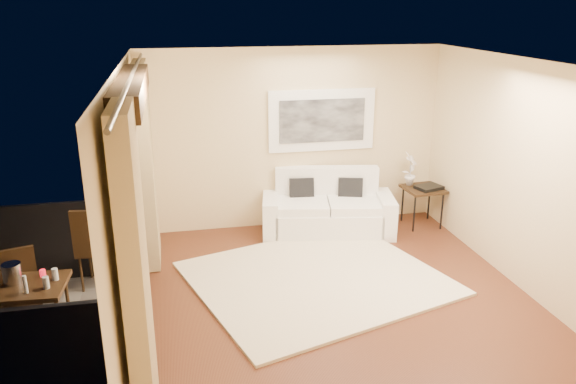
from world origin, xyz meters
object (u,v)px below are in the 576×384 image
object	(u,v)px
bistro_table	(34,292)
ice_bucket	(12,273)
sofa	(327,210)
balcony_chair_near	(18,288)
side_table	(423,191)
orchid	(410,169)
balcony_chair_far	(95,242)

from	to	relation	value
bistro_table	ice_bucket	xyz separation A→B (m)	(-0.19, 0.09, 0.18)
sofa	balcony_chair_near	bearing A→B (deg)	-141.33
side_table	orchid	distance (m)	0.39
orchid	bistro_table	size ratio (longest dim) A/B	0.74
sofa	ice_bucket	size ratio (longest dim) A/B	10.25
side_table	bistro_table	distance (m)	5.60
sofa	orchid	distance (m)	1.43
side_table	ice_bucket	size ratio (longest dim) A/B	3.05
side_table	orchid	world-z (taller)	orchid
sofa	side_table	size ratio (longest dim) A/B	3.36
bistro_table	balcony_chair_far	size ratio (longest dim) A/B	0.68
orchid	ice_bucket	bearing A→B (deg)	-155.38
bistro_table	balcony_chair_far	world-z (taller)	balcony_chair_far
bistro_table	orchid	bearing A→B (deg)	26.28
orchid	balcony_chair_far	distance (m)	4.70
orchid	bistro_table	xyz separation A→B (m)	(-4.95, -2.45, -0.25)
bistro_table	balcony_chair_near	xyz separation A→B (m)	(-0.23, 0.31, -0.09)
side_table	bistro_table	bearing A→B (deg)	-155.94
ice_bucket	balcony_chair_far	bearing A→B (deg)	59.95
sofa	balcony_chair_far	bearing A→B (deg)	-148.89
balcony_chair_far	sofa	bearing A→B (deg)	-150.70
orchid	bistro_table	world-z (taller)	orchid
sofa	balcony_chair_near	distance (m)	4.37
side_table	balcony_chair_far	size ratio (longest dim) A/B	0.59
balcony_chair_far	ice_bucket	world-z (taller)	balcony_chair_far
sofa	orchid	bearing A→B (deg)	13.77
sofa	side_table	bearing A→B (deg)	7.16
bistro_table	sofa	bearing A→B (deg)	33.18
orchid	side_table	bearing A→B (deg)	-45.22
sofa	balcony_chair_near	size ratio (longest dim) A/B	2.20
balcony_chair_far	ice_bucket	size ratio (longest dim) A/B	5.20
ice_bucket	side_table	bearing A→B (deg)	22.47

